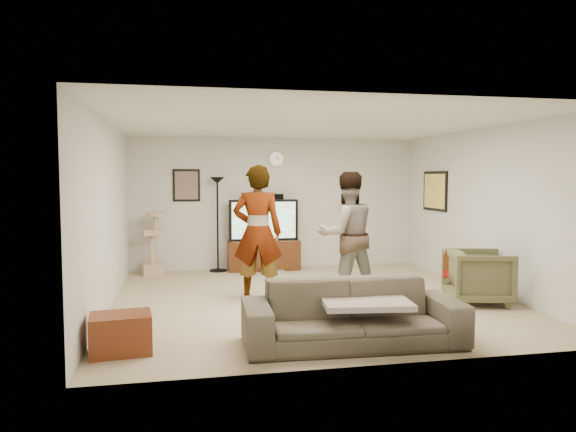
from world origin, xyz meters
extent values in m
cube|color=tan|center=(0.00, 0.00, -0.01)|extent=(5.50, 5.50, 0.02)
cube|color=silver|center=(0.00, 0.00, 2.51)|extent=(5.50, 5.50, 0.02)
cube|color=silver|center=(0.00, 2.75, 1.25)|extent=(5.50, 0.04, 2.50)
cube|color=silver|center=(0.00, -2.75, 1.25)|extent=(5.50, 0.04, 2.50)
cube|color=silver|center=(-2.75, 0.00, 1.25)|extent=(0.04, 5.50, 2.50)
cube|color=silver|center=(2.75, 0.00, 1.25)|extent=(0.04, 5.50, 2.50)
cylinder|color=white|center=(0.00, 2.72, 2.10)|extent=(0.26, 0.04, 0.26)
cube|color=black|center=(0.00, 2.69, 1.38)|extent=(0.25, 0.10, 0.10)
cube|color=#6F5A53|center=(-1.70, 2.73, 1.60)|extent=(0.42, 0.03, 0.52)
cube|color=#FFD857|center=(2.73, 1.60, 1.50)|extent=(0.03, 0.78, 0.62)
cube|color=#41200E|center=(-0.28, 2.50, 0.28)|extent=(1.34, 0.45, 0.56)
cube|color=silver|center=(-0.19, 2.11, 0.04)|extent=(0.40, 0.30, 0.07)
cube|color=black|center=(-0.28, 2.50, 0.95)|extent=(1.31, 0.08, 0.78)
cube|color=#51E5B9|center=(-0.28, 2.46, 0.95)|extent=(1.20, 0.01, 0.68)
cylinder|color=black|center=(-1.14, 2.54, 0.87)|extent=(0.32, 0.32, 1.75)
cube|color=tan|center=(-2.33, 2.46, 0.56)|extent=(0.43, 0.43, 1.12)
imported|color=#999999|center=(-0.73, 0.14, 0.96)|extent=(0.78, 0.59, 1.92)
imported|color=#436CA3|center=(0.56, 0.02, 0.91)|extent=(0.94, 0.76, 1.83)
imported|color=#4D4739|center=(-0.06, -2.12, 0.33)|extent=(2.31, 0.99, 0.66)
cube|color=#B89E97|center=(0.08, -2.12, 0.45)|extent=(0.98, 0.81, 0.06)
cylinder|color=#5D2F0C|center=(0.98, -2.12, 0.79)|extent=(0.06, 0.06, 0.25)
imported|color=#505134|center=(2.23, -0.72, 0.37)|extent=(0.99, 0.97, 0.75)
cube|color=#5F2814|center=(-2.40, -1.92, 0.20)|extent=(0.63, 0.50, 0.39)
sphere|color=teal|center=(-0.71, -0.37, 0.04)|extent=(0.08, 0.08, 0.08)
camera|label=1|loc=(-1.78, -7.30, 1.74)|focal=32.98mm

